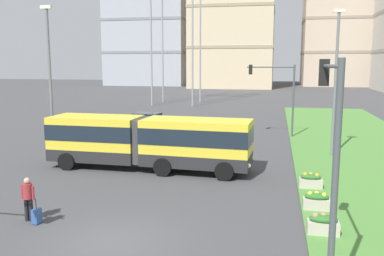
% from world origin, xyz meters
% --- Properties ---
extents(ground_plane, '(260.00, 260.00, 0.00)m').
position_xyz_m(ground_plane, '(0.00, 0.00, 0.00)').
color(ground_plane, '#424244').
extents(articulated_bus, '(11.92, 3.17, 3.00)m').
position_xyz_m(articulated_bus, '(-1.71, 9.66, 1.65)').
color(articulated_bus, yellow).
rests_on(articulated_bus, ground).
extents(car_silver_hatch, '(4.58, 2.43, 1.58)m').
position_xyz_m(car_silver_hatch, '(-6.04, 23.19, 0.75)').
color(car_silver_hatch, '#B7BABF').
rests_on(car_silver_hatch, ground).
extents(pedestrian_crossing, '(0.58, 0.36, 1.74)m').
position_xyz_m(pedestrian_crossing, '(-3.90, 1.14, 1.00)').
color(pedestrian_crossing, black).
rests_on(pedestrian_crossing, ground).
extents(rolling_suitcase, '(0.26, 0.37, 0.97)m').
position_xyz_m(rolling_suitcase, '(-3.45, 0.94, 0.31)').
color(rolling_suitcase, '#335693').
rests_on(rolling_suitcase, ground).
extents(flower_planter_0, '(1.10, 0.56, 0.74)m').
position_xyz_m(flower_planter_0, '(7.17, 2.00, 0.43)').
color(flower_planter_0, '#B7AD9E').
rests_on(flower_planter_0, grass_median).
extents(flower_planter_1, '(1.10, 0.56, 0.74)m').
position_xyz_m(flower_planter_1, '(7.17, 4.55, 0.43)').
color(flower_planter_1, '#B7AD9E').
rests_on(flower_planter_1, grass_median).
extents(flower_planter_2, '(1.10, 0.56, 0.74)m').
position_xyz_m(flower_planter_2, '(7.17, 7.61, 0.43)').
color(flower_planter_2, '#B7AD9E').
rests_on(flower_planter_2, grass_median).
extents(traffic_light_far_right, '(3.90, 0.28, 5.96)m').
position_xyz_m(traffic_light_far_right, '(5.51, 22.00, 4.11)').
color(traffic_light_far_right, '#474C51').
rests_on(traffic_light_far_right, ground).
extents(traffic_light_near_right, '(0.28, 3.75, 6.21)m').
position_xyz_m(traffic_light_near_right, '(6.77, -1.82, 4.25)').
color(traffic_light_near_right, '#474C51').
rests_on(traffic_light_near_right, ground).
extents(streetlight_left, '(0.70, 0.28, 9.56)m').
position_xyz_m(streetlight_left, '(-8.50, 11.01, 5.23)').
color(streetlight_left, slate).
rests_on(streetlight_left, ground).
extents(streetlight_median, '(0.70, 0.28, 9.41)m').
position_xyz_m(streetlight_median, '(9.07, 15.16, 5.15)').
color(streetlight_median, slate).
rests_on(streetlight_median, ground).
extents(apartment_tower_centre, '(18.09, 17.06, 42.66)m').
position_xyz_m(apartment_tower_centre, '(21.10, 106.86, 21.35)').
color(apartment_tower_centre, '#C6B299').
rests_on(apartment_tower_centre, ground).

